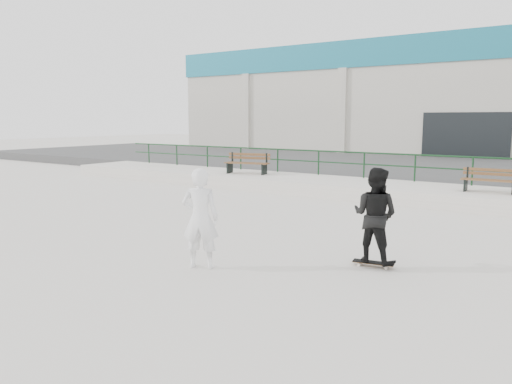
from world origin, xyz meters
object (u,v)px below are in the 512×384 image
Objects in this scene: bench_left at (247,163)px; bench_right at (490,181)px; standing_skater at (375,215)px; seated_skater at (200,218)px; skateboard at (373,263)px.

bench_left is 1.18× the size of bench_right.
standing_skater is (-0.67, -8.20, 0.13)m from bench_right.
seated_skater reaches higher than standing_skater.
bench_left is 1.03× the size of seated_skater.
skateboard is 0.44× the size of standing_skater.
skateboard is at bearing -96.73° from bench_right.
skateboard is at bearing -0.00° from standing_skater.
seated_skater is (-2.71, -1.92, -0.05)m from standing_skater.
seated_skater is (-3.38, -10.12, 0.08)m from bench_right.
seated_skater reaches higher than bench_right.
standing_skater is 0.95× the size of seated_skater.
bench_right is at bearing -91.28° from standing_skater.
bench_right is 0.92× the size of standing_skater.
bench_right is 0.87× the size of seated_skater.
skateboard is (8.84, -8.32, -0.86)m from bench_left.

